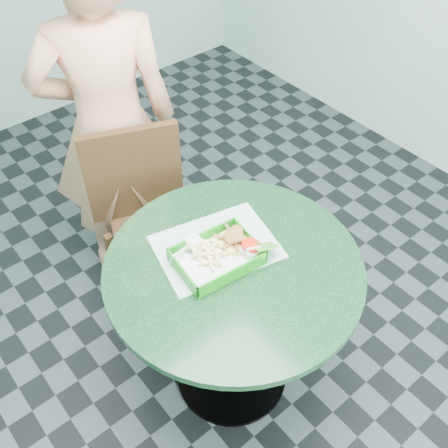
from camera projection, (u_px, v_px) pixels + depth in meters
floor at (231, 374)px, 2.39m from camera, size 4.00×5.00×0.02m
cafe_table at (233, 297)px, 1.97m from camera, size 0.92×0.92×0.75m
dining_chair at (151, 213)px, 2.36m from camera, size 0.43×0.43×0.93m
diner_person at (107, 107)px, 2.22m from camera, size 0.81×0.69×1.90m
placemat at (216, 250)px, 1.91m from camera, size 0.48×0.41×0.00m
food_basket at (217, 263)px, 1.85m from camera, size 0.29×0.21×0.06m
crab_sandwich at (232, 240)px, 1.88m from camera, size 0.12×0.12×0.07m
fries_pile at (205, 254)px, 1.85m from camera, size 0.14×0.15×0.04m
sauce_ramekin at (192, 247)px, 1.86m from camera, size 0.05×0.05×0.03m
garnish_cup at (253, 249)px, 1.86m from camera, size 0.11×0.11×0.04m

